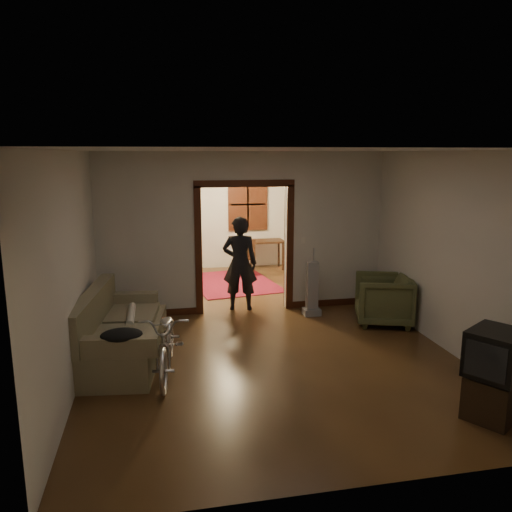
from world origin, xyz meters
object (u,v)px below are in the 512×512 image
object	(u,v)px
bicycle	(168,341)
person	(240,264)
sofa	(123,325)
locker	(160,238)
armchair	(383,299)
desk	(264,255)

from	to	relation	value
bicycle	person	distance (m)	2.86
sofa	locker	bearing A→B (deg)	90.62
person	locker	bearing A→B (deg)	-53.12
bicycle	armchair	bearing A→B (deg)	25.19
sofa	locker	distance (m)	4.97
locker	sofa	bearing A→B (deg)	-90.62
sofa	armchair	size ratio (longest dim) A/B	2.36
sofa	person	xyz separation A→B (m)	(1.93, 1.91, 0.36)
person	desk	xyz separation A→B (m)	(1.10, 3.04, -0.49)
person	desk	size ratio (longest dim) A/B	1.78
armchair	desk	size ratio (longest dim) A/B	0.94
desk	sofa	bearing A→B (deg)	-123.92
armchair	bicycle	bearing A→B (deg)	-51.79
bicycle	armchair	xyz separation A→B (m)	(3.53, 1.27, -0.03)
sofa	bicycle	size ratio (longest dim) A/B	1.27
bicycle	sofa	bearing A→B (deg)	140.33
armchair	locker	xyz separation A→B (m)	(-3.56, 4.24, 0.45)
bicycle	person	world-z (taller)	person
locker	desk	distance (m)	2.52
desk	locker	bearing A→B (deg)	178.03
armchair	sofa	bearing A→B (deg)	-62.08
sofa	desk	size ratio (longest dim) A/B	2.23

